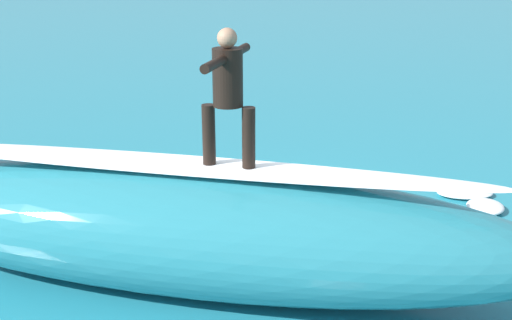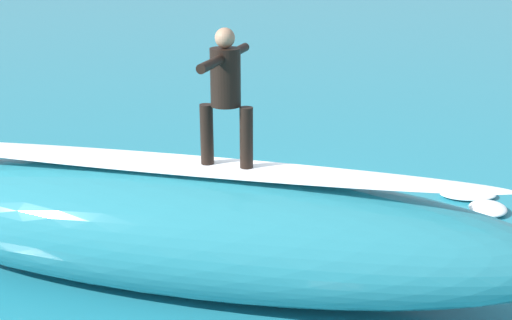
{
  "view_description": "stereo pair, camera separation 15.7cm",
  "coord_description": "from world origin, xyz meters",
  "px_view_note": "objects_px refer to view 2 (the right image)",
  "views": [
    {
      "loc": [
        -1.93,
        8.57,
        4.2
      ],
      "look_at": [
        0.12,
        0.28,
        1.28
      ],
      "focal_mm": 43.81,
      "sensor_mm": 36.0,
      "label": 1
    },
    {
      "loc": [
        -2.08,
        8.53,
        4.2
      ],
      "look_at": [
        0.12,
        0.28,
        1.28
      ],
      "focal_mm": 43.81,
      "sensor_mm": 36.0,
      "label": 2
    }
  ],
  "objects_px": {
    "surfboard_paddling": "(276,202)",
    "surfer_paddling": "(273,191)",
    "surfer_riding": "(226,88)",
    "surfboard_riding": "(227,169)"
  },
  "relations": [
    {
      "from": "surfer_paddling",
      "to": "surfboard_paddling",
      "type": "bearing_deg",
      "value": 0.0
    },
    {
      "from": "surfboard_paddling",
      "to": "surfer_paddling",
      "type": "xyz_separation_m",
      "value": [
        0.09,
        -0.09,
        0.16
      ]
    },
    {
      "from": "surfboard_riding",
      "to": "surfer_paddling",
      "type": "height_order",
      "value": "surfboard_riding"
    },
    {
      "from": "surfer_riding",
      "to": "surfboard_paddling",
      "type": "height_order",
      "value": "surfer_riding"
    },
    {
      "from": "surfer_riding",
      "to": "surfer_paddling",
      "type": "height_order",
      "value": "surfer_riding"
    },
    {
      "from": "surfboard_riding",
      "to": "surfer_paddling",
      "type": "xyz_separation_m",
      "value": [
        0.13,
        -2.99,
        -1.46
      ]
    },
    {
      "from": "surfer_riding",
      "to": "surfboard_paddling",
      "type": "distance_m",
      "value": 3.91
    },
    {
      "from": "surfer_paddling",
      "to": "surfer_riding",
      "type": "bearing_deg",
      "value": -40.8
    },
    {
      "from": "surfboard_paddling",
      "to": "surfer_paddling",
      "type": "height_order",
      "value": "surfer_paddling"
    },
    {
      "from": "surfboard_riding",
      "to": "surfboard_paddling",
      "type": "height_order",
      "value": "surfboard_riding"
    }
  ]
}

